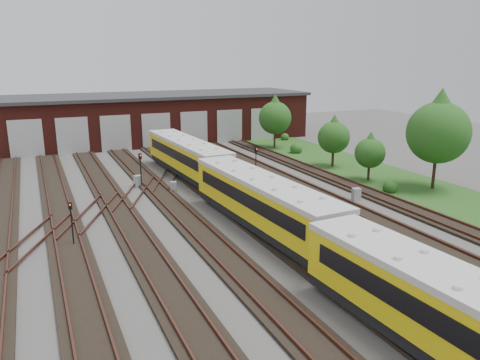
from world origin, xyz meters
name	(u,v)px	position (x,y,z in m)	size (l,w,h in m)	color
ground	(251,248)	(0.00, 0.00, 0.00)	(120.00, 120.00, 0.00)	#423F3D
track_network	(244,243)	(-0.17, 0.59, 0.11)	(30.40, 70.00, 0.33)	black
maintenance_shed	(123,119)	(-0.01, 39.97, 3.20)	(51.00, 12.50, 6.35)	#4F1913
grass_verge	(386,178)	(19.00, 10.00, 0.03)	(8.00, 55.00, 0.05)	#244D19
metro_train	(262,202)	(2.00, 2.45, 1.97)	(3.58, 47.58, 3.19)	black
signal_mast_0	(71,219)	(-9.70, 4.62, 1.78)	(0.23, 0.21, 2.79)	black
signal_mast_1	(141,166)	(-2.98, 16.16, 1.98)	(0.29, 0.28, 3.08)	black
signal_mast_2	(251,183)	(3.23, 6.71, 2.02)	(0.31, 0.29, 3.12)	black
signal_mast_3	(256,158)	(8.08, 15.86, 1.81)	(0.29, 0.27, 2.80)	black
relay_cabinet_1	(138,181)	(-3.22, 16.56, 0.52)	(0.62, 0.52, 1.03)	#999C9E
relay_cabinet_2	(275,227)	(2.42, 1.43, 0.47)	(0.56, 0.47, 0.94)	#999C9E
relay_cabinet_3	(173,187)	(-0.77, 13.79, 0.44)	(0.53, 0.44, 0.88)	#999C9E
relay_cabinet_4	(356,194)	(11.85, 5.26, 0.51)	(0.61, 0.51, 1.02)	#999C9E
tree_0	(275,114)	(16.60, 27.90, 4.33)	(4.07, 4.07, 6.74)	black
tree_1	(334,133)	(17.16, 16.09, 3.53)	(3.32, 3.32, 5.50)	black
tree_2	(439,125)	(20.10, 5.33, 5.60)	(5.25, 5.25, 8.71)	black
tree_3	(370,149)	(16.84, 9.93, 2.96)	(2.79, 2.79, 4.62)	black
bush_0	(390,185)	(16.00, 6.04, 0.62)	(1.24, 1.24, 1.24)	#1F4B15
bush_1	(296,147)	(17.40, 23.92, 0.72)	(1.43, 1.43, 1.43)	#1F4B15
bush_2	(285,136)	(20.72, 32.51, 0.57)	(1.15, 1.15, 1.15)	#1F4B15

